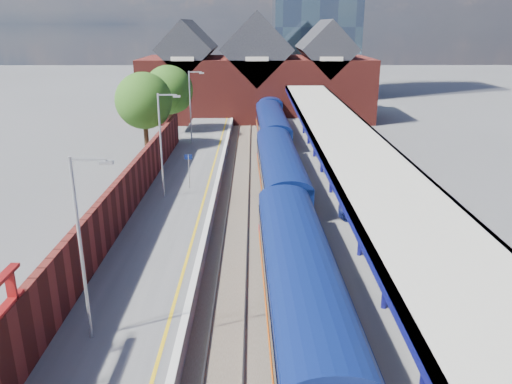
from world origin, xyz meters
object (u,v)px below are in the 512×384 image
lamp_post_c (163,140)px  parked_car_blue (372,211)px  lamp_post_d (192,103)px  platform_sign (189,165)px  lamp_post_b (84,240)px  train (275,143)px  parked_car_dark (426,242)px

lamp_post_c → parked_car_blue: lamp_post_c is taller
lamp_post_d → platform_sign: size_ratio=2.80×
lamp_post_b → train: bearing=73.9°
train → lamp_post_b: lamp_post_b is taller
parked_car_blue → lamp_post_b: bearing=147.6°
train → lamp_post_c: lamp_post_c is taller
platform_sign → parked_car_blue: 13.27m
train → lamp_post_d: bearing=148.6°
parked_car_dark → parked_car_blue: (-1.71, 4.66, -0.07)m
platform_sign → lamp_post_b: bearing=-94.3°
lamp_post_c → lamp_post_d: bearing=90.0°
train → lamp_post_b: bearing=-106.1°
lamp_post_c → platform_sign: 3.34m
lamp_post_b → lamp_post_d: (0.00, 32.00, 0.00)m
parked_car_dark → train: bearing=-4.0°
parked_car_dark → platform_sign: bearing=28.1°
train → lamp_post_d: (-7.86, 4.79, 2.87)m
train → platform_sign: 11.28m
parked_car_dark → parked_car_blue: parked_car_dark is taller
parked_car_blue → platform_sign: bearing=77.7°
lamp_post_d → platform_sign: (1.36, -14.00, -2.30)m
lamp_post_c → parked_car_dark: lamp_post_c is taller
train → lamp_post_c: size_ratio=9.42×
parked_car_blue → lamp_post_c: bearing=87.8°
lamp_post_d → parked_car_dark: size_ratio=1.63×
parked_car_dark → lamp_post_d: bearing=7.7°
parked_car_dark → parked_car_blue: 4.97m
lamp_post_c → lamp_post_d: size_ratio=1.00×
train → lamp_post_b: size_ratio=9.42×
train → lamp_post_d: 9.64m
lamp_post_b → lamp_post_c: bearing=90.0°
platform_sign → train: bearing=54.8°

